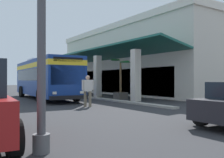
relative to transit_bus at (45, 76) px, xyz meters
name	(u,v)px	position (x,y,z in m)	size (l,w,h in m)	color
ground	(127,95)	(-0.05, 8.37, -1.85)	(120.00, 120.00, 0.00)	#2D2D30
curb_strip	(72,95)	(-2.40, 3.46, -1.79)	(26.64, 0.50, 0.12)	#9E998E
plaza_building	(147,62)	(-2.40, 13.09, 1.86)	(22.50, 14.34, 7.42)	beige
transit_bus	(45,76)	(0.00, 0.00, 0.00)	(11.33, 3.22, 3.34)	navy
pedestrian	(88,89)	(7.27, 0.14, -0.83)	(0.39, 0.71, 1.79)	#726651
potted_palm	(121,89)	(3.66, 5.00, -1.04)	(1.80, 1.91, 3.23)	#4C4742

